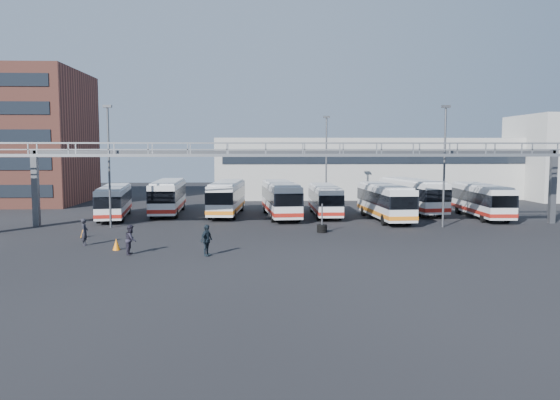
{
  "coord_description": "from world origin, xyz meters",
  "views": [
    {
      "loc": [
        -3.79,
        -38.04,
        6.6
      ],
      "look_at": [
        -1.83,
        6.0,
        2.46
      ],
      "focal_mm": 35.0,
      "sensor_mm": 36.0,
      "label": 1
    }
  ],
  "objects_px": {
    "light_pole_back": "(326,157)",
    "bus_4": "(281,198)",
    "pedestrian_b": "(131,240)",
    "light_pole_left": "(109,159)",
    "bus_7": "(412,194)",
    "cone_left": "(116,244)",
    "bus_1": "(114,201)",
    "bus_3": "(227,197)",
    "bus_2": "(168,196)",
    "tire_stack": "(322,228)",
    "pedestrian_d": "(207,240)",
    "bus_6": "(385,200)",
    "bus_8": "(481,199)",
    "cone_right": "(83,232)",
    "bus_5": "(325,199)",
    "light_pole_mid": "(444,159)"
  },
  "relations": [
    {
      "from": "bus_8",
      "to": "pedestrian_d",
      "type": "xyz_separation_m",
      "value": [
        -24.65,
        -17.65,
        -0.8
      ]
    },
    {
      "from": "light_pole_back",
      "to": "tire_stack",
      "type": "relative_size",
      "value": 4.46
    },
    {
      "from": "light_pole_left",
      "to": "bus_7",
      "type": "height_order",
      "value": "light_pole_left"
    },
    {
      "from": "light_pole_back",
      "to": "pedestrian_b",
      "type": "relative_size",
      "value": 5.48
    },
    {
      "from": "bus_7",
      "to": "cone_left",
      "type": "distance_m",
      "value": 32.08
    },
    {
      "from": "light_pole_left",
      "to": "bus_4",
      "type": "distance_m",
      "value": 16.36
    },
    {
      "from": "bus_5",
      "to": "pedestrian_d",
      "type": "xyz_separation_m",
      "value": [
        -9.85,
        -19.82,
        -0.7
      ]
    },
    {
      "from": "bus_7",
      "to": "bus_8",
      "type": "height_order",
      "value": "bus_7"
    },
    {
      "from": "light_pole_back",
      "to": "pedestrian_d",
      "type": "xyz_separation_m",
      "value": [
        -10.84,
        -26.64,
        -4.75
      ]
    },
    {
      "from": "bus_4",
      "to": "pedestrian_d",
      "type": "bearing_deg",
      "value": -110.67
    },
    {
      "from": "bus_5",
      "to": "bus_2",
      "type": "bearing_deg",
      "value": 171.92
    },
    {
      "from": "light_pole_mid",
      "to": "light_pole_back",
      "type": "xyz_separation_m",
      "value": [
        -8.0,
        15.0,
        0.0
      ]
    },
    {
      "from": "light_pole_mid",
      "to": "bus_4",
      "type": "relative_size",
      "value": 0.89
    },
    {
      "from": "bus_2",
      "to": "bus_6",
      "type": "xyz_separation_m",
      "value": [
        20.84,
        -5.75,
        -0.05
      ]
    },
    {
      "from": "bus_6",
      "to": "bus_8",
      "type": "bearing_deg",
      "value": 4.38
    },
    {
      "from": "light_pole_left",
      "to": "pedestrian_b",
      "type": "bearing_deg",
      "value": -69.79
    },
    {
      "from": "light_pole_left",
      "to": "light_pole_back",
      "type": "height_order",
      "value": "same"
    },
    {
      "from": "bus_4",
      "to": "bus_2",
      "type": "bearing_deg",
      "value": 159.63
    },
    {
      "from": "light_pole_mid",
      "to": "bus_4",
      "type": "distance_m",
      "value": 15.73
    },
    {
      "from": "bus_1",
      "to": "bus_5",
      "type": "distance_m",
      "value": 20.27
    },
    {
      "from": "light_pole_back",
      "to": "bus_8",
      "type": "relative_size",
      "value": 0.96
    },
    {
      "from": "bus_4",
      "to": "cone_right",
      "type": "relative_size",
      "value": 15.44
    },
    {
      "from": "bus_1",
      "to": "bus_3",
      "type": "relative_size",
      "value": 0.93
    },
    {
      "from": "bus_6",
      "to": "light_pole_left",
      "type": "bearing_deg",
      "value": -174.5
    },
    {
      "from": "light_pole_back",
      "to": "bus_4",
      "type": "height_order",
      "value": "light_pole_back"
    },
    {
      "from": "light_pole_mid",
      "to": "bus_2",
      "type": "xyz_separation_m",
      "value": [
        -24.68,
        10.47,
        -3.84
      ]
    },
    {
      "from": "bus_4",
      "to": "cone_left",
      "type": "xyz_separation_m",
      "value": [
        -11.53,
        -16.68,
        -1.51
      ]
    },
    {
      "from": "bus_1",
      "to": "bus_5",
      "type": "height_order",
      "value": "bus_1"
    },
    {
      "from": "bus_2",
      "to": "bus_8",
      "type": "distance_m",
      "value": 30.82
    },
    {
      "from": "bus_6",
      "to": "cone_left",
      "type": "bearing_deg",
      "value": -149.46
    },
    {
      "from": "bus_5",
      "to": "pedestrian_d",
      "type": "distance_m",
      "value": 22.14
    },
    {
      "from": "tire_stack",
      "to": "bus_3",
      "type": "bearing_deg",
      "value": 124.7
    },
    {
      "from": "pedestrian_b",
      "to": "bus_4",
      "type": "bearing_deg",
      "value": -29.65
    },
    {
      "from": "light_pole_mid",
      "to": "bus_4",
      "type": "bearing_deg",
      "value": 151.45
    },
    {
      "from": "bus_5",
      "to": "bus_3",
      "type": "bearing_deg",
      "value": 174.14
    },
    {
      "from": "pedestrian_b",
      "to": "cone_left",
      "type": "relative_size",
      "value": 2.44
    },
    {
      "from": "light_pole_left",
      "to": "tire_stack",
      "type": "relative_size",
      "value": 4.46
    },
    {
      "from": "bus_1",
      "to": "bus_4",
      "type": "xyz_separation_m",
      "value": [
        15.84,
        0.19,
        0.18
      ]
    },
    {
      "from": "bus_5",
      "to": "cone_left",
      "type": "height_order",
      "value": "bus_5"
    },
    {
      "from": "light_pole_back",
      "to": "cone_left",
      "type": "distance_m",
      "value": 30.16
    },
    {
      "from": "light_pole_back",
      "to": "bus_5",
      "type": "bearing_deg",
      "value": -98.32
    },
    {
      "from": "bus_2",
      "to": "tire_stack",
      "type": "relative_size",
      "value": 4.94
    },
    {
      "from": "bus_2",
      "to": "cone_right",
      "type": "bearing_deg",
      "value": -107.71
    },
    {
      "from": "bus_1",
      "to": "bus_3",
      "type": "xyz_separation_m",
      "value": [
        10.56,
        2.12,
        0.14
      ]
    },
    {
      "from": "pedestrian_d",
      "to": "cone_right",
      "type": "relative_size",
      "value": 2.65
    },
    {
      "from": "light_pole_back",
      "to": "bus_4",
      "type": "bearing_deg",
      "value": -124.99
    },
    {
      "from": "bus_7",
      "to": "cone_left",
      "type": "bearing_deg",
      "value": -150.79
    },
    {
      "from": "light_pole_mid",
      "to": "pedestrian_b",
      "type": "bearing_deg",
      "value": -155.29
    },
    {
      "from": "bus_8",
      "to": "bus_7",
      "type": "bearing_deg",
      "value": 143.64
    },
    {
      "from": "bus_4",
      "to": "light_pole_left",
      "type": "bearing_deg",
      "value": -161.31
    }
  ]
}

